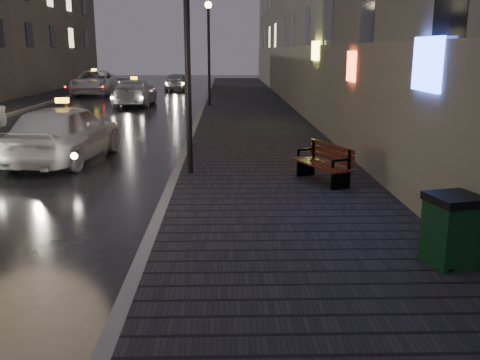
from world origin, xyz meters
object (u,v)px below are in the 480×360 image
object	(u,v)px
taxi_near	(65,132)
car_far	(177,82)
lamp_near	(187,29)
taxi_far	(95,82)
lamp_far	(209,41)
taxi_mid	(135,92)
trash_bin	(452,229)
bench	(325,163)

from	to	relation	value
taxi_near	car_far	bearing A→B (deg)	-83.85
lamp_near	taxi_far	xyz separation A→B (m)	(-8.27, 25.43, -2.68)
lamp_far	taxi_mid	bearing A→B (deg)	157.77
lamp_near	car_far	size ratio (longest dim) A/B	1.36
lamp_near	lamp_far	size ratio (longest dim) A/B	1.00
taxi_mid	trash_bin	bearing A→B (deg)	108.83
lamp_far	trash_bin	xyz separation A→B (m)	(3.95, -21.72, -2.84)
taxi_near	taxi_mid	distance (m)	15.52
bench	trash_bin	size ratio (longest dim) A/B	1.77
lamp_near	taxi_mid	distance (m)	18.44
taxi_near	car_far	xyz separation A→B (m)	(0.75, 26.67, -0.15)
lamp_far	taxi_near	distance (m)	14.49
taxi_near	taxi_far	xyz separation A→B (m)	(-4.66, 23.20, 0.00)
bench	taxi_near	bearing A→B (deg)	130.79
taxi_near	taxi_mid	xyz separation A→B (m)	(-0.63, 15.50, -0.09)
bench	trash_bin	bearing A→B (deg)	-103.30
bench	taxi_far	xyz separation A→B (m)	(-11.34, 26.39, 0.23)
trash_bin	taxi_near	size ratio (longest dim) A/B	0.21
lamp_far	taxi_far	world-z (taller)	lamp_far
taxi_mid	car_far	size ratio (longest dim) A/B	1.27
lamp_far	taxi_far	size ratio (longest dim) A/B	0.91
taxi_mid	car_far	world-z (taller)	taxi_mid
bench	taxi_mid	world-z (taller)	taxi_mid
lamp_near	car_far	world-z (taller)	lamp_near
bench	taxi_near	world-z (taller)	taxi_near
lamp_near	taxi_mid	xyz separation A→B (m)	(-4.23, 17.73, -2.77)
taxi_near	trash_bin	bearing A→B (deg)	141.31
lamp_near	bench	world-z (taller)	lamp_near
lamp_far	taxi_mid	world-z (taller)	lamp_far
bench	taxi_near	xyz separation A→B (m)	(-6.68, 3.19, 0.23)
lamp_far	taxi_far	bearing A→B (deg)	131.24
taxi_far	car_far	distance (m)	6.44
taxi_far	trash_bin	bearing A→B (deg)	-71.42
trash_bin	taxi_far	bearing A→B (deg)	97.51
taxi_far	taxi_mid	bearing A→B (deg)	-65.18
taxi_near	car_far	size ratio (longest dim) A/B	1.22
trash_bin	taxi_mid	xyz separation A→B (m)	(-8.18, 23.45, 0.07)
taxi_far	car_far	bearing A→B (deg)	29.81
trash_bin	taxi_mid	bearing A→B (deg)	95.33
taxi_mid	car_far	distance (m)	11.26
trash_bin	bench	bearing A→B (deg)	86.50
lamp_near	taxi_mid	world-z (taller)	lamp_near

